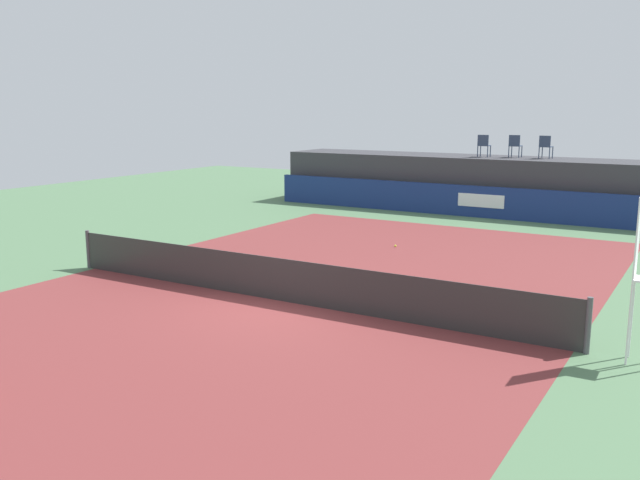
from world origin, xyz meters
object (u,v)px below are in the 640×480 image
Objects in this scene: spectator_chair_left at (515,145)px; spectator_chair_center at (546,146)px; spectator_chair_far_left at (484,145)px; net_post_near at (88,249)px; tennis_ball at (395,246)px; net_post_far at (588,326)px.

spectator_chair_left is 1.00× the size of spectator_chair_center.
net_post_near is (-5.72, -15.04, -2.19)m from spectator_chair_far_left.
spectator_chair_left is at bearing 66.04° from net_post_near.
tennis_ball is (0.06, -8.42, -2.66)m from spectator_chair_far_left.
spectator_chair_far_left is 1.00× the size of spectator_chair_left.
spectator_chair_far_left is 1.00× the size of spectator_chair_center.
spectator_chair_left is 9.28m from tennis_ball.
net_post_near is 1.00× the size of net_post_far.
spectator_chair_far_left is at bearing 90.40° from tennis_ball.
net_post_near is at bearing -117.51° from spectator_chair_center.
spectator_chair_left is 17.04m from net_post_near.
net_post_near is 12.40m from net_post_far.
spectator_chair_far_left is 2.36m from spectator_chair_center.
net_post_near is (-8.04, -15.44, -2.19)m from spectator_chair_center.
spectator_chair_center is 9.49m from tennis_ball.
net_post_near is at bearing -131.13° from tennis_ball.
net_post_far is at bearing -45.00° from tennis_ball.
spectator_chair_center is at bearing 9.83° from spectator_chair_far_left.
spectator_chair_center is 17.55m from net_post_near.
tennis_ball is at bearing -89.60° from spectator_chair_far_left.
spectator_chair_far_left is 16.24m from net_post_near.
spectator_chair_far_left is at bearing -160.50° from spectator_chair_left.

